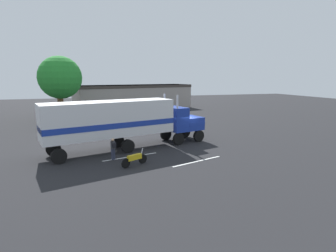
{
  "coord_description": "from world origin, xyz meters",
  "views": [
    {
      "loc": [
        -8.75,
        -23.2,
        6.03
      ],
      "look_at": [
        -1.48,
        -0.13,
        1.6
      ],
      "focal_mm": 28.56,
      "sensor_mm": 36.0,
      "label": 1
    }
  ],
  "objects": [
    {
      "name": "tree_left",
      "position": [
        -11.46,
        13.23,
        5.97
      ],
      "size": [
        5.33,
        5.33,
        8.66
      ],
      "color": "brown",
      "rests_on": "ground_plane"
    },
    {
      "name": "ground_plane",
      "position": [
        0.0,
        0.0,
        0.0
      ],
      "size": [
        120.0,
        120.0,
        0.0
      ],
      "primitive_type": "plane",
      "color": "#232326"
    },
    {
      "name": "tree_center",
      "position": [
        -12.29,
        19.32,
        5.86
      ],
      "size": [
        5.13,
        5.13,
        8.45
      ],
      "color": "brown",
      "rests_on": "ground_plane"
    },
    {
      "name": "lane_stripe_near",
      "position": [
        -5.57,
        -3.5,
        0.01
      ],
      "size": [
        4.33,
        1.13,
        0.01
      ],
      "primitive_type": "cube",
      "rotation": [
        0.0,
        0.0,
        0.22
      ],
      "color": "silver",
      "rests_on": "ground_plane"
    },
    {
      "name": "motorcycle",
      "position": [
        -5.63,
        -5.63,
        0.48
      ],
      "size": [
        1.94,
        1.02,
        1.12
      ],
      "color": "black",
      "rests_on": "ground_plane"
    },
    {
      "name": "lane_stripe_mid",
      "position": [
        -1.11,
        -6.08,
        0.01
      ],
      "size": [
        4.25,
        1.44,
        0.01
      ],
      "primitive_type": "cube",
      "rotation": [
        0.0,
        0.0,
        0.3
      ],
      "color": "silver",
      "rests_on": "ground_plane"
    },
    {
      "name": "building_backdrop",
      "position": [
        0.52,
        27.08,
        2.5
      ],
      "size": [
        22.83,
        11.42,
        4.6
      ],
      "color": "#9E938C",
      "rests_on": "ground_plane"
    },
    {
      "name": "semi_truck",
      "position": [
        -5.74,
        -1.23,
        2.52
      ],
      "size": [
        14.32,
        6.04,
        4.5
      ],
      "color": "#193399",
      "rests_on": "ground_plane"
    },
    {
      "name": "person_bystander",
      "position": [
        -6.89,
        -3.8,
        0.89
      ],
      "size": [
        0.4,
        0.48,
        1.63
      ],
      "color": "#2D3347",
      "rests_on": "ground_plane"
    }
  ]
}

